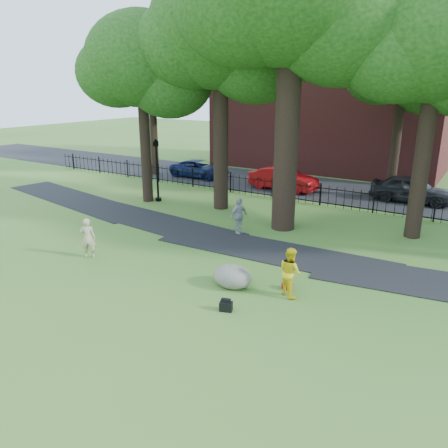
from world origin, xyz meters
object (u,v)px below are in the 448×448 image
Objects in this scene: woman at (88,238)px; red_sedan at (283,179)px; boulder at (232,275)px; lamppost at (157,171)px; man at (290,272)px.

woman is 0.36× the size of red_sedan.
boulder is 14.89m from red_sedan.
woman is 6.27m from boulder.
woman is 0.44× the size of lamppost.
woman is 15.02m from red_sedan.
lamppost is (-3.51, 8.35, 0.98)m from woman.
lamppost is at bearing 0.82° from man.
red_sedan is at bearing -132.44° from woman.
woman reaches higher than boulder.
lamppost reaches higher than red_sedan.
boulder is 0.31× the size of red_sedan.
man reaches higher than boulder.
woman is at bearing -62.96° from lamppost.
boulder is at bearing -33.65° from lamppost.
woman is 0.99× the size of man.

